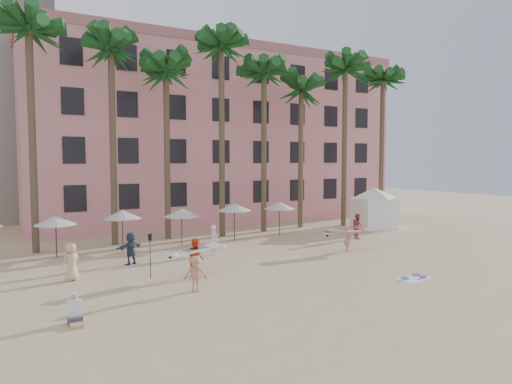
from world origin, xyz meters
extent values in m
plane|color=#D1B789|center=(0.00, 0.00, 0.00)|extent=(120.00, 120.00, 0.00)
cube|color=pink|center=(7.00, 26.00, 8.00)|extent=(35.00, 14.00, 16.00)
cylinder|color=brown|center=(-10.00, 14.50, 7.00)|extent=(0.44, 0.44, 14.00)
cylinder|color=brown|center=(-5.00, 15.00, 6.75)|extent=(0.44, 0.44, 13.50)
cylinder|color=brown|center=(-1.00, 15.50, 6.25)|extent=(0.44, 0.44, 12.50)
cylinder|color=brown|center=(3.00, 14.50, 7.25)|extent=(0.44, 0.44, 14.50)
cylinder|color=brown|center=(7.00, 15.00, 6.50)|extent=(0.44, 0.44, 13.00)
cylinder|color=brown|center=(11.00, 15.50, 6.00)|extent=(0.44, 0.44, 12.00)
cylinder|color=brown|center=(15.00, 14.50, 7.00)|extent=(0.44, 0.44, 14.00)
cylinder|color=brown|center=(20.00, 15.00, 6.75)|extent=(0.44, 0.44, 13.50)
cylinder|color=#332B23|center=(-9.00, 12.40, 1.20)|extent=(0.07, 0.07, 2.40)
cone|color=beige|center=(-9.00, 12.40, 2.25)|extent=(2.50, 2.50, 0.55)
cylinder|color=#332B23|center=(-5.00, 12.60, 1.25)|extent=(0.07, 0.07, 2.50)
cone|color=beige|center=(-5.00, 12.60, 2.35)|extent=(2.50, 2.50, 0.55)
cylinder|color=#332B23|center=(-1.00, 12.50, 1.20)|extent=(0.07, 0.07, 2.40)
cone|color=beige|center=(-1.00, 12.50, 2.25)|extent=(2.50, 2.50, 0.55)
cylinder|color=#332B23|center=(3.00, 12.40, 1.30)|extent=(0.07, 0.07, 2.60)
cone|color=beige|center=(3.00, 12.40, 2.45)|extent=(2.50, 2.50, 0.55)
cylinder|color=#332B23|center=(7.00, 12.60, 1.25)|extent=(0.07, 0.07, 2.50)
cone|color=beige|center=(7.00, 12.60, 2.35)|extent=(2.50, 2.50, 0.55)
cube|color=white|center=(16.29, 12.04, 1.30)|extent=(3.52, 3.52, 2.60)
cone|color=white|center=(16.29, 12.04, 3.05)|extent=(5.28, 5.28, 0.90)
cube|color=white|center=(5.94, -1.70, 0.01)|extent=(1.92, 1.23, 0.02)
cube|color=teal|center=(5.42, -1.57, 0.07)|extent=(0.33, 0.29, 0.10)
cube|color=#D13A8C|center=(6.37, -1.85, 0.08)|extent=(0.31, 0.26, 0.12)
cube|color=purple|center=(6.50, -1.32, 0.06)|extent=(0.30, 0.33, 0.08)
imported|color=tan|center=(7.61, 5.26, 0.91)|extent=(0.61, 0.76, 1.82)
cube|color=#D4AE84|center=(7.61, 5.26, 1.28)|extent=(3.19, 1.05, 0.37)
imported|color=#FF431A|center=(-3.35, 3.98, 0.98)|extent=(0.82, 1.01, 1.96)
cube|color=white|center=(-3.35, 3.98, 1.37)|extent=(3.07, 1.41, 0.31)
imported|color=#DAAB7B|center=(-8.93, 6.18, 0.93)|extent=(1.06, 0.89, 1.86)
imported|color=#2F3C52|center=(-5.55, 8.28, 0.91)|extent=(1.77, 1.18, 1.83)
imported|color=tan|center=(-4.35, 1.53, 0.81)|extent=(1.19, 0.93, 1.61)
imported|color=silver|center=(-0.36, 8.53, 0.92)|extent=(0.56, 0.74, 1.84)
imported|color=#A44744|center=(11.37, 8.55, 0.95)|extent=(0.95, 1.09, 1.90)
cylinder|color=black|center=(-5.42, 4.85, 1.05)|extent=(0.04, 0.04, 2.10)
cube|color=black|center=(-5.42, 4.85, 2.05)|extent=(0.18, 0.03, 0.35)
cube|color=#3F3F4C|center=(-9.61, -0.12, 0.13)|extent=(0.49, 0.46, 0.26)
cube|color=tan|center=(-9.61, -0.50, 0.07)|extent=(0.44, 0.49, 0.13)
cube|color=white|center=(-9.61, -0.06, 0.54)|extent=(0.48, 0.28, 0.60)
sphere|color=tan|center=(-9.61, -0.06, 0.98)|extent=(0.26, 0.26, 0.26)
camera|label=1|loc=(-11.72, -17.25, 5.86)|focal=32.00mm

